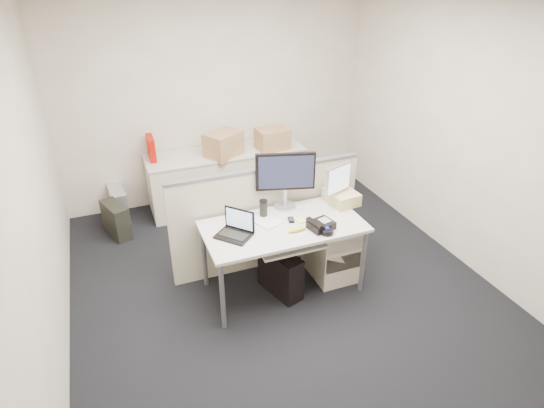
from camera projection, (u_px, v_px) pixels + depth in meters
name	position (u px, v px, depth m)	size (l,w,h in m)	color
floor	(282.00, 287.00, 4.58)	(4.00, 4.50, 0.01)	black
wall_back	(216.00, 98.00, 5.77)	(4.00, 0.02, 2.70)	#B9B19F
wall_front	(473.00, 346.00, 2.09)	(4.00, 0.02, 2.70)	#B9B19F
wall_left	(30.00, 204.00, 3.29)	(0.02, 4.50, 2.70)	#B9B19F
wall_right	(467.00, 135.00, 4.57)	(0.02, 4.50, 2.70)	#B9B19F
desk	(283.00, 231.00, 4.26)	(1.50, 0.75, 0.73)	silver
keyboard_tray	(291.00, 245.00, 4.13)	(0.62, 0.32, 0.02)	silver
drawer_pedestal	(331.00, 246.00, 4.64)	(0.40, 0.55, 0.65)	beige
cubicle_partition	(266.00, 219.00, 4.67)	(2.00, 0.06, 1.10)	#B7AF98
back_counter	(227.00, 178.00, 5.98)	(2.00, 0.60, 0.72)	beige
monitor_main	(285.00, 181.00, 4.40)	(0.58, 0.22, 0.58)	black
monitor_small	(337.00, 185.00, 4.48)	(0.35, 0.17, 0.42)	#B7B7BC
laptop	(233.00, 226.00, 4.00)	(0.30, 0.23, 0.23)	black
trackball	(327.00, 231.00, 4.08)	(0.12, 0.12, 0.05)	black
desk_phone	(321.00, 225.00, 4.16)	(0.22, 0.18, 0.07)	black
paper_stack	(267.00, 221.00, 4.28)	(0.21, 0.27, 0.01)	silver
sticky_pad	(301.00, 221.00, 4.28)	(0.08, 0.08, 0.01)	#FBDA4B
travel_mug	(263.00, 209.00, 4.33)	(0.08, 0.08, 0.16)	black
banana	(297.00, 230.00, 4.12)	(0.18, 0.04, 0.04)	yellow
cellphone	(291.00, 220.00, 4.29)	(0.05, 0.10, 0.01)	black
manila_folders	(341.00, 197.00, 4.59)	(0.26, 0.33, 0.13)	#DCCD7C
keyboard	(284.00, 241.00, 4.14)	(0.50, 0.18, 0.03)	black
pc_tower_desk	(280.00, 273.00, 4.41)	(0.19, 0.48, 0.45)	black
pc_tower_spare_dark	(116.00, 220.00, 5.35)	(0.17, 0.43, 0.41)	black
pc_tower_spare_silver	(119.00, 204.00, 5.69)	(0.17, 0.43, 0.40)	#B7B7BC
cardboard_box_left	(223.00, 145.00, 5.62)	(0.43, 0.32, 0.32)	#A27051
cardboard_box_right	(272.00, 139.00, 5.83)	(0.39, 0.31, 0.28)	#A27051
red_binder	(151.00, 149.00, 5.53)	(0.07, 0.32, 0.30)	#A30E04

